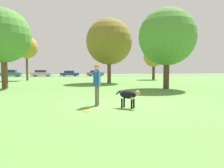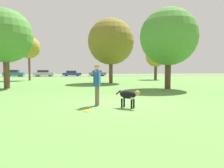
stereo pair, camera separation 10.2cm
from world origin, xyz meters
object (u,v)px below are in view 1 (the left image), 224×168
at_px(parked_car_teal, 11,73).
at_px(tree_far_right, 154,57).
at_px(parked_car_blue, 69,73).
at_px(tree_far_left, 26,47).
at_px(dog, 129,95).
at_px(tree_mid_center, 109,42).
at_px(tree_near_left, 3,36).
at_px(parked_car_silver, 41,73).
at_px(tree_near_right, 167,37).
at_px(parked_car_grey, 95,73).
at_px(person, 97,82).
at_px(frisbee, 87,111).

bearing_deg(parked_car_teal, tree_far_right, -36.65).
relative_size(tree_far_right, parked_car_blue, 1.16).
height_order(tree_far_left, parked_car_teal, tree_far_left).
bearing_deg(dog, parked_car_teal, 155.86).
bearing_deg(tree_far_right, tree_mid_center, -142.47).
height_order(dog, tree_near_left, tree_near_left).
xyz_separation_m(dog, parked_car_silver, (-7.82, 38.93, 0.20)).
relative_size(tree_mid_center, tree_far_left, 1.17).
height_order(tree_near_left, parked_car_silver, tree_near_left).
relative_size(tree_near_right, parked_car_silver, 1.36).
xyz_separation_m(dog, parked_car_grey, (3.99, 38.80, 0.16)).
bearing_deg(parked_car_grey, dog, -96.08).
relative_size(dog, parked_car_silver, 0.19).
bearing_deg(person, tree_near_left, 52.77).
height_order(frisbee, parked_car_teal, parked_car_teal).
bearing_deg(dog, tree_far_left, 155.35).
distance_m(person, parked_car_silver, 38.77).
relative_size(tree_mid_center, parked_car_silver, 1.57).
relative_size(dog, parked_car_blue, 0.20).
bearing_deg(parked_car_grey, tree_mid_center, -94.31).
relative_size(frisbee, tree_near_left, 0.05).
bearing_deg(tree_far_right, parked_car_grey, 108.97).
distance_m(tree_far_right, parked_car_teal, 30.57).
xyz_separation_m(tree_mid_center, parked_car_silver, (-10.05, 24.62, -3.81)).
xyz_separation_m(frisbee, tree_near_right, (6.71, 7.05, 3.91)).
bearing_deg(parked_car_teal, parked_car_blue, 1.43).
bearing_deg(tree_near_left, parked_car_grey, 69.39).
height_order(parked_car_blue, parked_car_grey, parked_car_grey).
xyz_separation_m(dog, tree_far_right, (10.28, 20.49, 2.88)).
distance_m(tree_far_left, parked_car_silver, 17.57).
height_order(person, dog, person).
height_order(tree_near_right, parked_car_teal, tree_near_right).
bearing_deg(parked_car_silver, person, -77.28).
height_order(tree_near_left, tree_far_left, tree_near_left).
xyz_separation_m(person, tree_far_right, (11.38, 19.75, 2.41)).
bearing_deg(parked_car_teal, dog, -69.67).
xyz_separation_m(parked_car_teal, parked_car_silver, (6.14, -0.00, -0.00)).
distance_m(dog, parked_car_teal, 41.36).
distance_m(person, dog, 1.41).
height_order(parked_car_teal, parked_car_grey, parked_car_teal).
relative_size(person, tree_far_left, 0.27).
height_order(tree_near_right, tree_far_right, tree_near_right).
bearing_deg(tree_mid_center, person, -103.81).
bearing_deg(parked_car_grey, parked_car_silver, 179.16).
bearing_deg(dog, tree_mid_center, 127.27).
bearing_deg(tree_near_right, tree_far_right, 69.39).
relative_size(tree_mid_center, tree_near_left, 1.15).
height_order(tree_near_left, tree_far_right, tree_near_left).
relative_size(dog, tree_near_left, 0.14).
bearing_deg(tree_near_right, parked_car_grey, 92.02).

